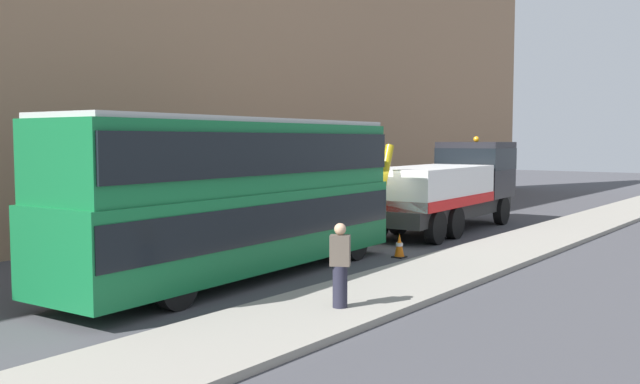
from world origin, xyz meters
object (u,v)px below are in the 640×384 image
(recovery_tow_truck, at_px, (450,185))
(traffic_cone_near_bus, at_px, (399,246))
(pedestrian_onlooker, at_px, (340,266))
(double_decker_bus, at_px, (240,191))

(recovery_tow_truck, xyz_separation_m, traffic_cone_near_bus, (-6.73, -1.70, -1.42))
(recovery_tow_truck, bearing_deg, pedestrian_onlooker, -165.82)
(pedestrian_onlooker, xyz_separation_m, traffic_cone_near_bus, (6.60, 2.51, -0.64))
(recovery_tow_truck, relative_size, pedestrian_onlooker, 5.97)
(pedestrian_onlooker, bearing_deg, recovery_tow_truck, -11.09)
(pedestrian_onlooker, relative_size, traffic_cone_near_bus, 2.38)
(recovery_tow_truck, height_order, double_decker_bus, double_decker_bus)
(traffic_cone_near_bus, bearing_deg, recovery_tow_truck, 14.19)
(recovery_tow_truck, xyz_separation_m, pedestrian_onlooker, (-13.33, -4.21, -0.77))
(double_decker_bus, xyz_separation_m, pedestrian_onlooker, (-1.49, -4.18, -1.25))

